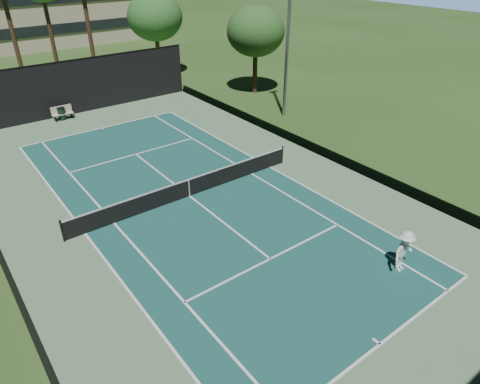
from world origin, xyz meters
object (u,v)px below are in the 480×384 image
at_px(tennis_net, 189,187).
at_px(player, 404,251).
at_px(tennis_ball_b, 173,181).
at_px(trash_bin, 62,114).
at_px(tennis_ball_d, 60,206).
at_px(park_bench, 62,112).
at_px(tennis_ball_c, 196,147).

bearing_deg(tennis_net, player, -69.52).
relative_size(player, tennis_ball_b, 29.12).
distance_m(tennis_ball_b, trash_bin, 13.51).
xyz_separation_m(tennis_net, tennis_ball_d, (-5.66, 3.04, -0.52)).
distance_m(player, park_bench, 25.89).
bearing_deg(tennis_net, trash_bin, 96.27).
bearing_deg(tennis_net, tennis_ball_d, 151.75).
height_order(tennis_ball_c, tennis_ball_d, tennis_ball_d).
bearing_deg(tennis_ball_c, tennis_net, -124.89).
xyz_separation_m(tennis_net, player, (3.74, -10.03, 0.35)).
xyz_separation_m(player, tennis_ball_b, (-3.63, 11.92, -0.88)).
height_order(tennis_ball_b, park_bench, park_bench).
height_order(tennis_net, tennis_ball_d, tennis_net).
height_order(tennis_ball_d, trash_bin, trash_bin).
bearing_deg(trash_bin, tennis_ball_b, -82.37).
bearing_deg(trash_bin, tennis_ball_c, -62.92).
height_order(player, tennis_ball_d, player).
xyz_separation_m(tennis_ball_d, park_bench, (4.05, 12.26, 0.51)).
distance_m(tennis_net, player, 10.71).
relative_size(tennis_ball_b, tennis_ball_c, 0.98).
bearing_deg(tennis_ball_d, park_bench, 71.74).
relative_size(player, tennis_ball_d, 26.10).
xyz_separation_m(player, tennis_ball_d, (-9.41, 13.07, -0.87)).
relative_size(tennis_net, tennis_ball_d, 185.55).
bearing_deg(trash_bin, tennis_ball_d, -108.05).
height_order(player, trash_bin, player).
height_order(tennis_net, trash_bin, tennis_net).
bearing_deg(player, tennis_ball_c, 84.96).
bearing_deg(park_bench, tennis_net, -83.97).
height_order(tennis_ball_c, park_bench, park_bench).
distance_m(tennis_ball_d, park_bench, 12.92).
bearing_deg(tennis_ball_c, tennis_ball_b, -137.09).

